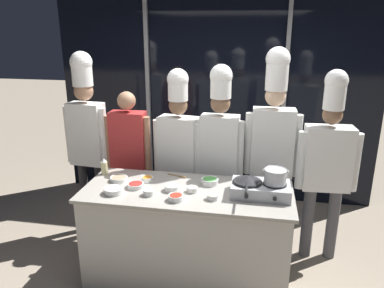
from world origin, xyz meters
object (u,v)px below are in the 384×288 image
object	(u,v)px
squeeze_bottle_oil	(104,167)
chef_apprentice	(328,158)
prep_bowl_chicken	(192,189)
stock_pot	(275,176)
person_guest	(129,151)
chef_sous	(178,145)
prep_bowl_noodles	(172,187)
prep_bowl_bell_pepper	(136,185)
prep_bowl_scallions	(210,181)
serving_spoon_slotted	(180,176)
chef_head	(87,128)
prep_bowl_rice	(149,192)
frying_pan	(247,179)
prep_bowl_carrots	(147,179)
prep_bowl_mushrooms	(119,179)
prep_bowl_chili_flakes	(176,197)
chef_pastry	(273,137)
prep_bowl_shrimp	(213,197)
prep_bowl_garlic	(114,190)
chef_line	(220,143)

from	to	relation	value
squeeze_bottle_oil	chef_apprentice	distance (m)	2.17
prep_bowl_chicken	stock_pot	bearing A→B (deg)	2.78
person_guest	chef_sous	size ratio (longest dim) A/B	0.87
prep_bowl_noodles	prep_bowl_bell_pepper	world-z (taller)	prep_bowl_noodles
prep_bowl_scallions	person_guest	xyz separation A→B (m)	(-0.94, 0.48, 0.07)
prep_bowl_scallions	chef_apprentice	size ratio (longest dim) A/B	0.08
prep_bowl_bell_pepper	serving_spoon_slotted	size ratio (longest dim) A/B	0.77
chef_head	chef_sous	world-z (taller)	chef_head
prep_bowl_scallions	chef_sous	bearing A→B (deg)	131.03
person_guest	chef_head	bearing A→B (deg)	-2.51
prep_bowl_scallions	prep_bowl_rice	world-z (taller)	prep_bowl_scallions
frying_pan	stock_pot	bearing A→B (deg)	1.22
prep_bowl_rice	prep_bowl_carrots	world-z (taller)	prep_bowl_rice
prep_bowl_mushrooms	prep_bowl_chili_flakes	world-z (taller)	prep_bowl_chili_flakes
squeeze_bottle_oil	person_guest	size ratio (longest dim) A/B	0.10
chef_head	person_guest	xyz separation A→B (m)	(0.47, -0.01, -0.24)
prep_bowl_chili_flakes	chef_sous	world-z (taller)	chef_sous
prep_bowl_chicken	person_guest	world-z (taller)	person_guest
serving_spoon_slotted	chef_pastry	world-z (taller)	chef_pastry
squeeze_bottle_oil	prep_bowl_shrimp	world-z (taller)	squeeze_bottle_oil
prep_bowl_garlic	prep_bowl_scallions	bearing A→B (deg)	23.47
prep_bowl_chili_flakes	prep_bowl_bell_pepper	distance (m)	0.45
prep_bowl_mushrooms	person_guest	world-z (taller)	person_guest
chef_pastry	person_guest	bearing A→B (deg)	0.27
prep_bowl_carrots	person_guest	xyz separation A→B (m)	(-0.36, 0.52, 0.08)
prep_bowl_garlic	prep_bowl_shrimp	distance (m)	0.86
stock_pot	person_guest	world-z (taller)	person_guest
serving_spoon_slotted	prep_bowl_noodles	bearing A→B (deg)	-91.55
prep_bowl_mushrooms	prep_bowl_noodles	size ratio (longest dim) A/B	1.24
prep_bowl_garlic	chef_head	world-z (taller)	chef_head
prep_bowl_carrots	serving_spoon_slotted	bearing A→B (deg)	29.67
prep_bowl_mushrooms	chef_apprentice	size ratio (longest dim) A/B	0.08
chef_head	prep_bowl_noodles	bearing A→B (deg)	153.07
prep_bowl_bell_pepper	prep_bowl_chicken	bearing A→B (deg)	0.46
prep_bowl_scallions	prep_bowl_garlic	xyz separation A→B (m)	(-0.80, -0.35, -0.00)
prep_bowl_chili_flakes	chef_pastry	size ratio (longest dim) A/B	0.06
prep_bowl_chicken	chef_sous	xyz separation A→B (m)	(-0.26, 0.64, 0.18)
prep_bowl_garlic	prep_bowl_noodles	bearing A→B (deg)	16.66
chef_head	chef_sous	bearing A→B (deg)	-177.13
prep_bowl_bell_pepper	chef_apprentice	bearing A→B (deg)	19.93
frying_pan	prep_bowl_scallions	size ratio (longest dim) A/B	2.70
prep_bowl_bell_pepper	chef_line	distance (m)	0.96
prep_bowl_shrimp	chef_apprentice	size ratio (longest dim) A/B	0.05
prep_bowl_chili_flakes	prep_bowl_rice	distance (m)	0.26
prep_bowl_bell_pepper	chef_apprentice	xyz separation A→B (m)	(1.73, 0.63, 0.15)
frying_pan	chef_head	distance (m)	1.88
stock_pot	person_guest	bearing A→B (deg)	157.16
stock_pot	frying_pan	bearing A→B (deg)	-178.78
prep_bowl_bell_pepper	chef_head	xyz separation A→B (m)	(-0.77, 0.68, 0.31)
prep_bowl_bell_pepper	prep_bowl_carrots	bearing A→B (deg)	67.71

